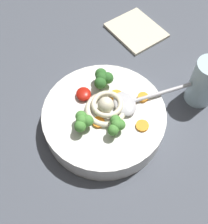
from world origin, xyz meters
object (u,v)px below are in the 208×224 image
Objects in this scene: soup_bowl at (104,118)px; soup_spoon at (131,102)px; drinking_glass at (204,82)px; noodle_pile at (106,107)px; folded_napkin at (136,30)px.

soup_spoon is at bearing -78.99° from soup_bowl.
drinking_glass is (2.89, -16.59, -0.32)cm from soup_spoon.
noodle_pile is at bearing -47.50° from soup_bowl.
drinking_glass reaches higher than noodle_pile.
soup_spoon is (1.11, -5.69, 3.25)cm from soup_bowl.
soup_spoon is at bearing 99.89° from drinking_glass.
drinking_glass reaches higher than soup_spoon.
noodle_pile is at bearing 99.26° from drinking_glass.
soup_bowl is at bearing -180.00° from soup_spoon.
folded_napkin is (27.48, -12.85, -2.22)cm from soup_bowl.
soup_bowl reaches higher than folded_napkin.
soup_spoon is at bearing -82.75° from noodle_pile.
drinking_glass is at bearing -79.83° from soup_bowl.
soup_spoon is 1.26× the size of folded_napkin.
drinking_glass is at bearing -158.12° from folded_napkin.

